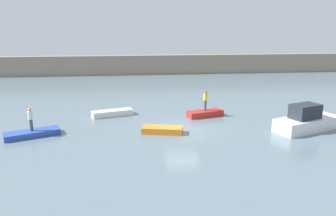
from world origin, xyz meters
The scene contains 9 objects.
ground_plane centered at (0.00, 0.00, 0.00)m, with size 120.00×120.00×0.00m, color slate.
embankment_wall centered at (0.00, 27.15, 1.44)m, with size 80.00×1.20×2.89m, color gray.
motorboat centered at (8.92, -1.26, 0.70)m, with size 5.39×3.46×1.95m.
rowboat_blue centered at (-10.53, -0.47, 0.20)m, with size 3.60×1.19×0.39m, color #2B4CAD.
rowboat_white centered at (-5.29, 4.15, 0.24)m, with size 3.35×0.96×0.49m, color white.
rowboat_orange centered at (-1.55, -0.78, 0.22)m, with size 2.84×1.07×0.44m, color orange.
rowboat_red centered at (2.39, 3.11, 0.25)m, with size 2.97×1.09×0.49m, color red.
person_yellow_shirt centered at (2.39, 3.11, 1.45)m, with size 0.32×0.32×1.71m.
person_white_shirt centered at (-10.53, -0.47, 1.30)m, with size 0.32×0.32×1.63m.
Camera 1 is at (-3.65, -22.84, 7.54)m, focal length 35.20 mm.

